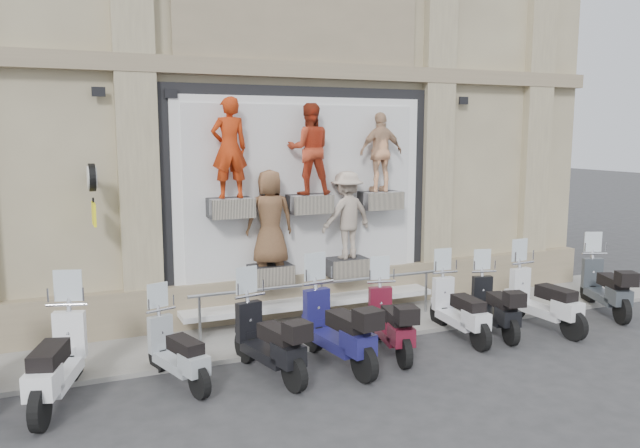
{
  "coord_description": "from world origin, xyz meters",
  "views": [
    {
      "loc": [
        -4.56,
        -8.35,
        3.68
      ],
      "look_at": [
        -0.08,
        1.9,
        2.03
      ],
      "focal_mm": 35.0,
      "sensor_mm": 36.0,
      "label": 1
    }
  ],
  "objects_px": {
    "guard_rail": "(322,306)",
    "clock_sign_bracket": "(92,186)",
    "scooter_b": "(56,343)",
    "scooter_d": "(268,326)",
    "scooter_f": "(391,309)",
    "scooter_j": "(606,276)",
    "scooter_c": "(177,338)",
    "scooter_e": "(337,313)",
    "scooter_i": "(544,287)",
    "scooter_g": "(460,297)",
    "scooter_h": "(495,295)"
  },
  "relations": [
    {
      "from": "guard_rail",
      "to": "clock_sign_bracket",
      "type": "xyz_separation_m",
      "value": [
        -3.9,
        0.47,
        2.34
      ]
    },
    {
      "from": "scooter_b",
      "to": "scooter_d",
      "type": "height_order",
      "value": "scooter_b"
    },
    {
      "from": "clock_sign_bracket",
      "to": "scooter_f",
      "type": "relative_size",
      "value": 0.54
    },
    {
      "from": "scooter_b",
      "to": "scooter_j",
      "type": "relative_size",
      "value": 1.08
    },
    {
      "from": "scooter_c",
      "to": "scooter_f",
      "type": "relative_size",
      "value": 0.93
    },
    {
      "from": "scooter_j",
      "to": "clock_sign_bracket",
      "type": "bearing_deg",
      "value": -168.86
    },
    {
      "from": "scooter_e",
      "to": "scooter_i",
      "type": "distance_m",
      "value": 4.34
    },
    {
      "from": "guard_rail",
      "to": "scooter_g",
      "type": "height_order",
      "value": "scooter_g"
    },
    {
      "from": "scooter_e",
      "to": "scooter_h",
      "type": "bearing_deg",
      "value": -1.97
    },
    {
      "from": "guard_rail",
      "to": "scooter_g",
      "type": "distance_m",
      "value": 2.53
    },
    {
      "from": "clock_sign_bracket",
      "to": "scooter_c",
      "type": "xyz_separation_m",
      "value": [
        0.92,
        -1.97,
        -2.09
      ]
    },
    {
      "from": "scooter_e",
      "to": "scooter_g",
      "type": "distance_m",
      "value": 2.59
    },
    {
      "from": "scooter_f",
      "to": "scooter_i",
      "type": "relative_size",
      "value": 0.95
    },
    {
      "from": "guard_rail",
      "to": "scooter_f",
      "type": "distance_m",
      "value": 1.73
    },
    {
      "from": "scooter_d",
      "to": "guard_rail",
      "type": "bearing_deg",
      "value": 34.3
    },
    {
      "from": "scooter_b",
      "to": "scooter_d",
      "type": "xyz_separation_m",
      "value": [
        2.94,
        -0.21,
        -0.07
      ]
    },
    {
      "from": "scooter_h",
      "to": "scooter_j",
      "type": "distance_m",
      "value": 2.9
    },
    {
      "from": "scooter_b",
      "to": "scooter_g",
      "type": "distance_m",
      "value": 6.65
    },
    {
      "from": "scooter_d",
      "to": "scooter_e",
      "type": "distance_m",
      "value": 1.14
    },
    {
      "from": "scooter_d",
      "to": "scooter_e",
      "type": "xyz_separation_m",
      "value": [
        1.14,
        -0.02,
        0.06
      ]
    },
    {
      "from": "scooter_d",
      "to": "scooter_e",
      "type": "bearing_deg",
      "value": -13.2
    },
    {
      "from": "scooter_e",
      "to": "scooter_f",
      "type": "bearing_deg",
      "value": 0.9
    },
    {
      "from": "scooter_b",
      "to": "scooter_j",
      "type": "bearing_deg",
      "value": 18.19
    },
    {
      "from": "scooter_f",
      "to": "scooter_j",
      "type": "distance_m",
      "value": 5.18
    },
    {
      "from": "scooter_d",
      "to": "scooter_j",
      "type": "height_order",
      "value": "scooter_j"
    },
    {
      "from": "scooter_c",
      "to": "scooter_f",
      "type": "bearing_deg",
      "value": -18.31
    },
    {
      "from": "guard_rail",
      "to": "scooter_h",
      "type": "xyz_separation_m",
      "value": [
        2.83,
        -1.47,
        0.27
      ]
    },
    {
      "from": "scooter_c",
      "to": "scooter_d",
      "type": "xyz_separation_m",
      "value": [
        1.33,
        -0.23,
        0.08
      ]
    },
    {
      "from": "scooter_c",
      "to": "scooter_j",
      "type": "xyz_separation_m",
      "value": [
        8.7,
        0.15,
        0.08
      ]
    },
    {
      "from": "scooter_c",
      "to": "scooter_f",
      "type": "distance_m",
      "value": 3.52
    },
    {
      "from": "scooter_e",
      "to": "scooter_d",
      "type": "bearing_deg",
      "value": 172.06
    },
    {
      "from": "guard_rail",
      "to": "scooter_g",
      "type": "relative_size",
      "value": 2.67
    },
    {
      "from": "scooter_h",
      "to": "guard_rail",
      "type": "bearing_deg",
      "value": 166.09
    },
    {
      "from": "scooter_e",
      "to": "scooter_j",
      "type": "height_order",
      "value": "scooter_e"
    },
    {
      "from": "scooter_j",
      "to": "scooter_i",
      "type": "bearing_deg",
      "value": -149.75
    },
    {
      "from": "clock_sign_bracket",
      "to": "scooter_d",
      "type": "bearing_deg",
      "value": -44.37
    },
    {
      "from": "clock_sign_bracket",
      "to": "scooter_d",
      "type": "distance_m",
      "value": 3.73
    },
    {
      "from": "guard_rail",
      "to": "scooter_f",
      "type": "height_order",
      "value": "scooter_f"
    },
    {
      "from": "scooter_f",
      "to": "scooter_g",
      "type": "xyz_separation_m",
      "value": [
        1.52,
        0.17,
        -0.0
      ]
    },
    {
      "from": "guard_rail",
      "to": "scooter_b",
      "type": "xyz_separation_m",
      "value": [
        -4.59,
        -1.52,
        0.4
      ]
    },
    {
      "from": "scooter_c",
      "to": "scooter_d",
      "type": "height_order",
      "value": "scooter_d"
    },
    {
      "from": "scooter_h",
      "to": "scooter_g",
      "type": "bearing_deg",
      "value": -168.67
    },
    {
      "from": "scooter_c",
      "to": "scooter_g",
      "type": "relative_size",
      "value": 0.93
    },
    {
      "from": "scooter_c",
      "to": "scooter_e",
      "type": "height_order",
      "value": "scooter_e"
    },
    {
      "from": "scooter_e",
      "to": "scooter_f",
      "type": "height_order",
      "value": "scooter_e"
    },
    {
      "from": "scooter_c",
      "to": "scooter_d",
      "type": "relative_size",
      "value": 0.9
    },
    {
      "from": "clock_sign_bracket",
      "to": "scooter_g",
      "type": "relative_size",
      "value": 0.54
    },
    {
      "from": "scooter_i",
      "to": "scooter_j",
      "type": "height_order",
      "value": "scooter_i"
    },
    {
      "from": "scooter_g",
      "to": "scooter_j",
      "type": "bearing_deg",
      "value": 5.79
    },
    {
      "from": "scooter_b",
      "to": "scooter_f",
      "type": "xyz_separation_m",
      "value": [
        5.14,
        -0.09,
        -0.09
      ]
    }
  ]
}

